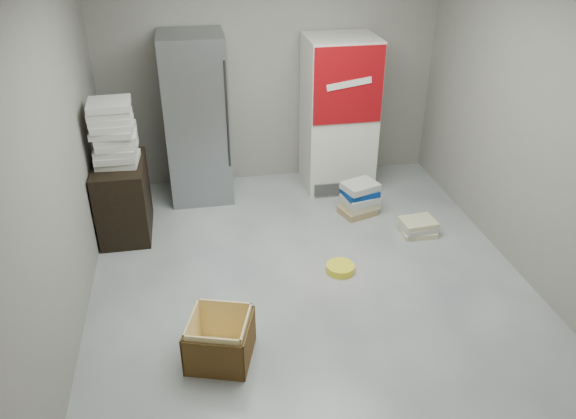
# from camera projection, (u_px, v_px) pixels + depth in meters

# --- Properties ---
(ground) EXTENTS (5.00, 5.00, 0.00)m
(ground) POSITION_uv_depth(u_px,v_px,m) (314.00, 293.00, 5.10)
(ground) COLOR #B4B4B0
(ground) RESTS_ON ground
(room_shell) EXTENTS (4.04, 5.04, 2.82)m
(room_shell) POSITION_uv_depth(u_px,v_px,m) (319.00, 102.00, 4.22)
(room_shell) COLOR gray
(room_shell) RESTS_ON ground
(steel_fridge) EXTENTS (0.70, 0.72, 1.90)m
(steel_fridge) POSITION_uv_depth(u_px,v_px,m) (197.00, 119.00, 6.32)
(steel_fridge) COLOR #95989C
(steel_fridge) RESTS_ON ground
(coke_cooler) EXTENTS (0.80, 0.73, 1.80)m
(coke_cooler) POSITION_uv_depth(u_px,v_px,m) (339.00, 114.00, 6.60)
(coke_cooler) COLOR silver
(coke_cooler) RESTS_ON ground
(wood_shelf) EXTENTS (0.50, 0.80, 0.80)m
(wood_shelf) POSITION_uv_depth(u_px,v_px,m) (123.00, 198.00, 5.84)
(wood_shelf) COLOR black
(wood_shelf) RESTS_ON ground
(supply_box_stack) EXTENTS (0.45, 0.45, 0.65)m
(supply_box_stack) POSITION_uv_depth(u_px,v_px,m) (114.00, 133.00, 5.49)
(supply_box_stack) COLOR beige
(supply_box_stack) RESTS_ON wood_shelf
(phonebook_stack_main) EXTENTS (0.47, 0.42, 0.37)m
(phonebook_stack_main) POSITION_uv_depth(u_px,v_px,m) (359.00, 199.00, 6.28)
(phonebook_stack_main) COLOR #A08255
(phonebook_stack_main) RESTS_ON ground
(phonebook_stack_side) EXTENTS (0.38, 0.31, 0.16)m
(phonebook_stack_side) POSITION_uv_depth(u_px,v_px,m) (418.00, 227.00, 5.96)
(phonebook_stack_side) COLOR beige
(phonebook_stack_side) RESTS_ON ground
(cardboard_box) EXTENTS (0.59, 0.59, 0.38)m
(cardboard_box) POSITION_uv_depth(u_px,v_px,m) (220.00, 342.00, 4.32)
(cardboard_box) COLOR yellow
(cardboard_box) RESTS_ON ground
(bucket_lid) EXTENTS (0.28, 0.28, 0.07)m
(bucket_lid) POSITION_uv_depth(u_px,v_px,m) (340.00, 268.00, 5.37)
(bucket_lid) COLOR yellow
(bucket_lid) RESTS_ON ground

